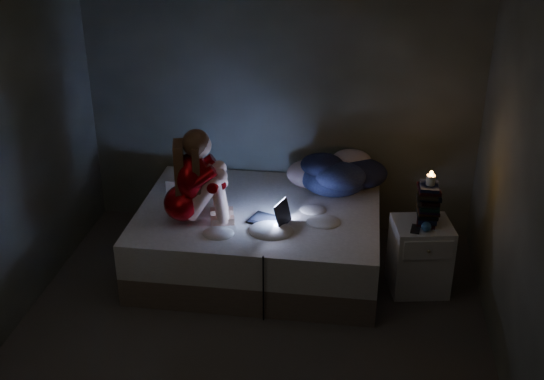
% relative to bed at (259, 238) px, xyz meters
% --- Properties ---
extents(floor, '(3.60, 3.80, 0.02)m').
position_rel_bed_xyz_m(floor, '(0.08, -1.10, -0.29)').
color(floor, '#423D3B').
rests_on(floor, ground).
extents(wall_back, '(3.60, 0.02, 2.60)m').
position_rel_bed_xyz_m(wall_back, '(0.08, 0.81, 1.02)').
color(wall_back, '#30342A').
rests_on(wall_back, ground).
extents(wall_right, '(0.02, 3.80, 2.60)m').
position_rel_bed_xyz_m(wall_right, '(1.89, -1.10, 1.02)').
color(wall_right, '#30342A').
rests_on(wall_right, ground).
extents(bed, '(2.04, 1.53, 0.56)m').
position_rel_bed_xyz_m(bed, '(0.00, 0.00, 0.00)').
color(bed, '#B3B0A8').
rests_on(bed, ground).
extents(pillow, '(0.41, 0.29, 0.12)m').
position_rel_bed_xyz_m(pillow, '(-0.66, 0.33, 0.34)').
color(pillow, silver).
rests_on(pillow, bed).
extents(woman, '(0.56, 0.44, 0.80)m').
position_rel_bed_xyz_m(woman, '(-0.57, -0.29, 0.68)').
color(woman, '#6E0005').
rests_on(woman, bed).
extents(laptop, '(0.37, 0.31, 0.22)m').
position_rel_bed_xyz_m(laptop, '(0.11, -0.21, 0.39)').
color(laptop, black).
rests_on(laptop, bed).
extents(clothes_pile, '(0.67, 0.55, 0.38)m').
position_rel_bed_xyz_m(clothes_pile, '(0.61, 0.45, 0.47)').
color(clothes_pile, '#191A45').
rests_on(clothes_pile, bed).
extents(nightstand, '(0.52, 0.48, 0.61)m').
position_rel_bed_xyz_m(nightstand, '(1.36, -0.16, 0.03)').
color(nightstand, white).
rests_on(nightstand, ground).
extents(book_stack, '(0.19, 0.25, 0.35)m').
position_rel_bed_xyz_m(book_stack, '(1.39, -0.13, 0.51)').
color(book_stack, black).
rests_on(book_stack, nightstand).
extents(candle, '(0.07, 0.07, 0.08)m').
position_rel_bed_xyz_m(candle, '(1.39, -0.13, 0.72)').
color(candle, beige).
rests_on(candle, book_stack).
extents(phone, '(0.11, 0.16, 0.01)m').
position_rel_bed_xyz_m(phone, '(1.28, -0.25, 0.34)').
color(phone, black).
rests_on(phone, nightstand).
extents(blue_orb, '(0.08, 0.08, 0.08)m').
position_rel_bed_xyz_m(blue_orb, '(1.35, -0.28, 0.37)').
color(blue_orb, '#2E5F93').
rests_on(blue_orb, nightstand).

